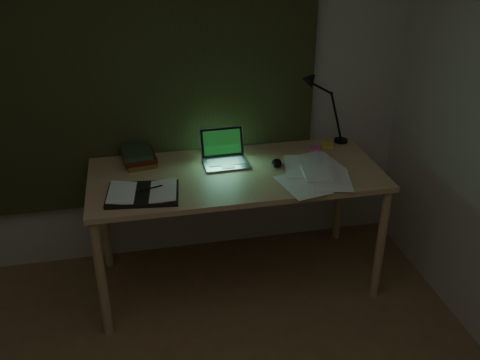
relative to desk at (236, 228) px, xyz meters
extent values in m
cube|color=beige|center=(-0.49, 0.47, 0.84)|extent=(3.50, 0.00, 2.50)
cube|color=#2C3219|center=(-0.49, 0.43, 1.04)|extent=(2.20, 0.06, 2.00)
ellipsoid|color=black|center=(0.27, 0.03, 0.43)|extent=(0.09, 0.12, 0.04)
cube|color=yellow|center=(0.69, 0.26, 0.42)|extent=(0.10, 0.10, 0.02)
cube|color=#E85A9F|center=(0.59, 0.22, 0.42)|extent=(0.10, 0.10, 0.02)
camera|label=1|loc=(-0.58, -2.88, 1.87)|focal=40.00mm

